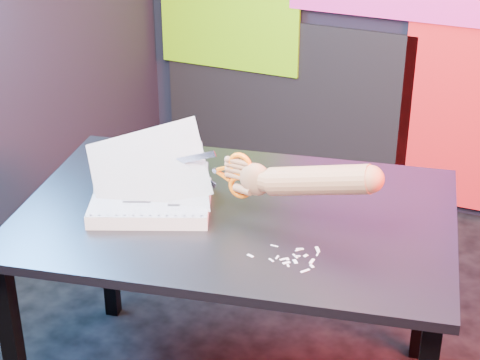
% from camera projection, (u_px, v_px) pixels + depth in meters
% --- Properties ---
extents(room, '(3.01, 3.01, 2.71)m').
position_uv_depth(room, '(360.00, 16.00, 2.22)').
color(room, black).
rests_on(room, ground).
extents(backdrop, '(2.88, 0.05, 2.08)m').
position_uv_depth(backdrop, '(456.00, 24.00, 3.58)').
color(backdrop, red).
rests_on(backdrop, ground).
extents(work_table, '(1.46, 1.11, 0.75)m').
position_uv_depth(work_table, '(237.00, 233.00, 2.50)').
color(work_table, black).
rests_on(work_table, ground).
extents(printout_stack, '(0.45, 0.38, 0.28)m').
position_uv_depth(printout_stack, '(151.00, 201.00, 2.46)').
color(printout_stack, silver).
rests_on(printout_stack, work_table).
extents(scissors, '(0.26, 0.03, 0.15)m').
position_uv_depth(scissors, '(235.00, 175.00, 2.37)').
color(scissors, '#A7B0CE').
rests_on(scissors, printout_stack).
extents(hand_forearm, '(0.47, 0.11, 0.17)m').
position_uv_depth(hand_forearm, '(308.00, 180.00, 2.26)').
color(hand_forearm, '#956546').
rests_on(hand_forearm, work_table).
extents(paper_clippings, '(0.19, 0.15, 0.00)m').
position_uv_depth(paper_clippings, '(296.00, 258.00, 2.22)').
color(paper_clippings, silver).
rests_on(paper_clippings, work_table).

